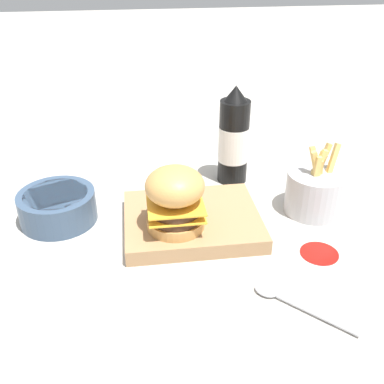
{
  "coord_description": "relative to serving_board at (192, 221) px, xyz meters",
  "views": [
    {
      "loc": [
        -0.14,
        -0.66,
        0.51
      ],
      "look_at": [
        -0.04,
        0.07,
        0.08
      ],
      "focal_mm": 42.0,
      "sensor_mm": 36.0,
      "label": 1
    }
  ],
  "objects": [
    {
      "name": "ground_plane",
      "position": [
        0.04,
        -0.07,
        -0.02
      ],
      "size": [
        6.0,
        6.0,
        0.0
      ],
      "primitive_type": "plane",
      "color": "#B7B2A8"
    },
    {
      "name": "burger",
      "position": [
        -0.04,
        -0.04,
        0.08
      ],
      "size": [
        0.11,
        0.11,
        0.12
      ],
      "color": "tan",
      "rests_on": "serving_board"
    },
    {
      "name": "serving_board",
      "position": [
        0.0,
        0.0,
        0.0
      ],
      "size": [
        0.26,
        0.21,
        0.03
      ],
      "color": "#A37A51",
      "rests_on": "ground_plane"
    },
    {
      "name": "fries_basket",
      "position": [
        0.26,
        0.03,
        0.03
      ],
      "size": [
        0.12,
        0.12,
        0.15
      ],
      "color": "#B7B7BC",
      "rests_on": "ground_plane"
    },
    {
      "name": "ketchup_bottle",
      "position": [
        0.12,
        0.18,
        0.09
      ],
      "size": [
        0.07,
        0.07,
        0.23
      ],
      "color": "black",
      "rests_on": "ground_plane"
    },
    {
      "name": "parchment_square",
      "position": [
        -0.08,
        0.26,
        -0.01
      ],
      "size": [
        0.18,
        0.18,
        0.0
      ],
      "color": "beige",
      "rests_on": "ground_plane"
    },
    {
      "name": "side_bowl",
      "position": [
        -0.26,
        0.06,
        0.02
      ],
      "size": [
        0.15,
        0.15,
        0.06
      ],
      "color": "#384C66",
      "rests_on": "ground_plane"
    },
    {
      "name": "ketchup_puddle",
      "position": [
        0.22,
        -0.12,
        -0.01
      ],
      "size": [
        0.07,
        0.07,
        0.0
      ],
      "color": "#9E140F",
      "rests_on": "ground_plane"
    },
    {
      "name": "spoon",
      "position": [
        0.12,
        -0.22,
        -0.01
      ],
      "size": [
        0.13,
        0.13,
        0.01
      ],
      "rotation": [
        0.0,
        0.0,
        2.35
      ],
      "color": "#B2B2B7",
      "rests_on": "ground_plane"
    }
  ]
}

